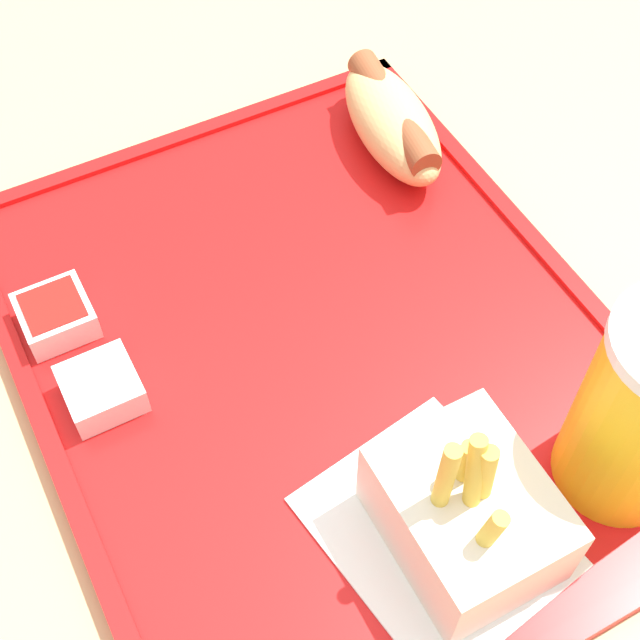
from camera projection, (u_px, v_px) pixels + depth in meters
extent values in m
cube|color=tan|center=(322.00, 598.00, 0.84)|extent=(1.07, 1.05, 0.72)
cube|color=red|center=(320.00, 352.00, 0.56)|extent=(0.45, 0.35, 0.01)
cube|color=red|center=(57.00, 462.00, 0.51)|extent=(0.45, 0.01, 0.00)
cube|color=red|center=(542.00, 248.00, 0.60)|extent=(0.45, 0.01, 0.00)
cube|color=red|center=(185.00, 135.00, 0.67)|extent=(0.01, 0.35, 0.00)
cube|color=white|center=(435.00, 532.00, 0.49)|extent=(0.15, 0.13, 0.00)
ellipsoid|color=#DBB270|center=(392.00, 122.00, 0.65)|extent=(0.14, 0.07, 0.05)
cylinder|color=brown|center=(393.00, 112.00, 0.64)|extent=(0.12, 0.04, 0.02)
cube|color=silver|center=(466.00, 515.00, 0.46)|extent=(0.10, 0.08, 0.06)
cylinder|color=gold|center=(463.00, 474.00, 0.45)|extent=(0.01, 0.01, 0.06)
cylinder|color=gold|center=(483.00, 487.00, 0.44)|extent=(0.01, 0.02, 0.08)
cylinder|color=gold|center=(472.00, 491.00, 0.43)|extent=(0.02, 0.01, 0.08)
cylinder|color=gold|center=(481.00, 544.00, 0.43)|extent=(0.02, 0.02, 0.06)
cylinder|color=gold|center=(441.00, 493.00, 0.43)|extent=(0.01, 0.02, 0.08)
cube|color=silver|center=(102.00, 389.00, 0.53)|extent=(0.04, 0.04, 0.02)
cube|color=white|center=(98.00, 380.00, 0.52)|extent=(0.04, 0.04, 0.00)
cube|color=silver|center=(56.00, 316.00, 0.56)|extent=(0.04, 0.04, 0.02)
cube|color=#B21914|center=(52.00, 306.00, 0.55)|extent=(0.04, 0.04, 0.00)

